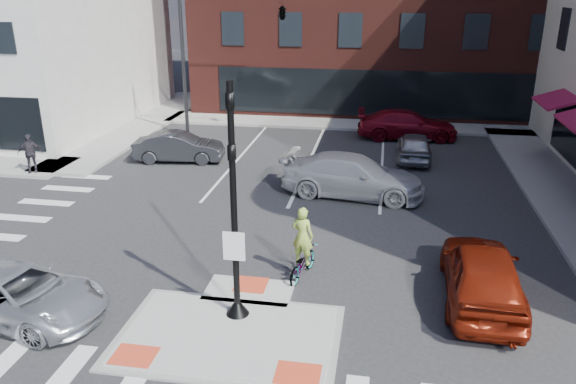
% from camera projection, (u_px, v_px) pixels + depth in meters
% --- Properties ---
extents(ground, '(120.00, 120.00, 0.00)m').
position_uv_depth(ground, '(234.00, 326.00, 14.16)').
color(ground, '#28282B').
rests_on(ground, ground).
extents(refuge_island, '(5.40, 4.65, 0.13)m').
position_uv_depth(refuge_island, '(231.00, 330.00, 13.90)').
color(refuge_island, gray).
rests_on(refuge_island, ground).
extents(sidewalk_nw, '(23.50, 20.50, 0.15)m').
position_uv_depth(sidewalk_nw, '(11.00, 139.00, 30.91)').
color(sidewalk_nw, gray).
rests_on(sidewalk_nw, ground).
extents(sidewalk_e, '(3.00, 24.00, 0.15)m').
position_uv_depth(sidewalk_e, '(572.00, 205.00, 21.65)').
color(sidewalk_e, gray).
rests_on(sidewalk_e, ground).
extents(sidewalk_n, '(26.00, 3.00, 0.15)m').
position_uv_depth(sidewalk_n, '(376.00, 125.00, 33.97)').
color(sidewalk_n, gray).
rests_on(sidewalk_n, ground).
extents(building_far_left, '(10.00, 12.00, 10.00)m').
position_uv_depth(building_far_left, '(320.00, 14.00, 61.06)').
color(building_far_left, slate).
rests_on(building_far_left, ground).
extents(building_far_right, '(12.00, 12.00, 12.00)m').
position_uv_depth(building_far_right, '(442.00, 4.00, 60.49)').
color(building_far_right, brown).
rests_on(building_far_right, ground).
extents(signal_pole, '(0.60, 0.60, 5.98)m').
position_uv_depth(signal_pole, '(235.00, 235.00, 13.70)').
color(signal_pole, black).
rests_on(signal_pole, refuge_island).
extents(mast_arm_signal, '(6.10, 2.24, 8.00)m').
position_uv_depth(mast_arm_signal, '(255.00, 22.00, 29.16)').
color(mast_arm_signal, black).
rests_on(mast_arm_signal, ground).
extents(silver_suv, '(5.09, 2.97, 1.33)m').
position_uv_depth(silver_suv, '(18.00, 294.00, 14.35)').
color(silver_suv, silver).
rests_on(silver_suv, ground).
extents(red_sedan, '(2.14, 4.95, 1.66)m').
position_uv_depth(red_sedan, '(482.00, 273.00, 15.02)').
color(red_sedan, maroon).
rests_on(red_sedan, ground).
extents(white_pickup, '(5.95, 2.95, 1.66)m').
position_uv_depth(white_pickup, '(353.00, 176.00, 22.63)').
color(white_pickup, silver).
rests_on(white_pickup, ground).
extents(bg_car_dark, '(4.45, 2.05, 1.41)m').
position_uv_depth(bg_car_dark, '(179.00, 147.00, 27.05)').
color(bg_car_dark, '#2A2B30').
rests_on(bg_car_dark, ground).
extents(bg_car_silver, '(1.69, 4.03, 1.36)m').
position_uv_depth(bg_car_silver, '(414.00, 146.00, 27.30)').
color(bg_car_silver, '#9EA0A4').
rests_on(bg_car_silver, ground).
extents(bg_car_red, '(5.56, 2.55, 1.58)m').
position_uv_depth(bg_car_red, '(407.00, 125.00, 30.98)').
color(bg_car_red, maroon).
rests_on(bg_car_red, ground).
extents(cyclist, '(1.02, 1.85, 2.21)m').
position_uv_depth(cyclist, '(302.00, 254.00, 16.27)').
color(cyclist, '#3F3F44').
rests_on(cyclist, ground).
extents(pedestrian_b, '(1.10, 0.88, 1.75)m').
position_uv_depth(pedestrian_b, '(30.00, 153.00, 24.94)').
color(pedestrian_b, '#2C2831').
rests_on(pedestrian_b, sidewalk_nw).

